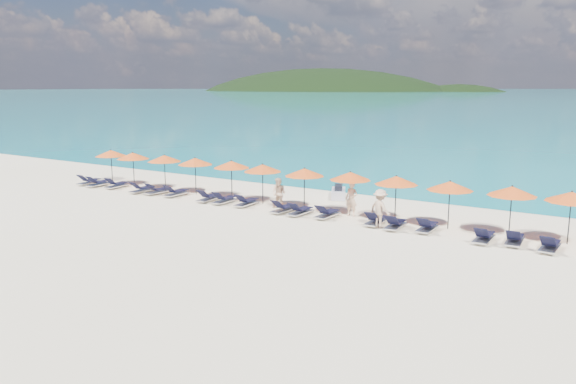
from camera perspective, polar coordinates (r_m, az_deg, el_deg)
The scene contains 37 objects.
ground at distance 26.20m, azimuth -3.54°, elevation -3.61°, with size 1400.00×1400.00×0.00m, color beige.
headland_main at distance 644.47m, azimuth 3.26°, elevation 6.82°, with size 374.00×242.00×126.50m.
headland_small at distance 604.90m, azimuth 16.79°, elevation 6.41°, with size 162.00×126.00×85.50m.
jetski at distance 33.00m, azimuth 5.15°, elevation -0.08°, with size 1.64×2.24×0.75m.
beachgoer_a at distance 28.39m, azimuth 6.47°, elevation -0.72°, with size 0.64×0.42×1.76m, color #DFB38F.
beachgoer_b at distance 29.92m, azimuth -0.94°, elevation -0.15°, with size 0.81×0.47×1.67m, color #DFB38F.
beachgoer_c at distance 26.29m, azimuth 9.34°, elevation -1.67°, with size 1.17×0.54×1.81m, color #DFB38F.
umbrella_0 at distance 39.64m, azimuth -17.55°, elevation 3.78°, with size 2.10×2.10×2.28m.
umbrella_1 at distance 37.73m, azimuth -15.48°, elevation 3.56°, with size 2.10×2.10×2.28m.
umbrella_2 at distance 35.91m, azimuth -12.45°, elevation 3.35°, with size 2.10×2.10×2.28m.
umbrella_3 at distance 34.16m, azimuth -9.42°, elevation 3.09°, with size 2.10×2.10×2.28m.
umbrella_4 at distance 32.53m, azimuth -5.77°, elevation 2.80°, with size 2.10×2.10×2.28m.
umbrella_5 at distance 30.98m, azimuth -2.60°, elevation 2.44°, with size 2.10×2.10×2.28m.
umbrella_6 at distance 29.46m, azimuth 1.68°, elevation 2.01°, with size 2.10×2.10×2.28m.
umbrella_7 at distance 28.40m, azimuth 6.34°, elevation 1.62°, with size 2.10×2.10×2.28m.
umbrella_8 at distance 27.45m, azimuth 10.94°, elevation 1.17°, with size 2.10×2.10×2.28m.
umbrella_9 at distance 26.53m, azimuth 16.14°, elevation 0.61°, with size 2.10×2.10×2.28m.
umbrella_10 at distance 26.07m, azimuth 21.80°, elevation 0.09°, with size 2.10×2.10×2.28m.
umbrella_11 at distance 25.75m, azimuth 26.86°, elevation -0.43°, with size 2.10×2.10×2.28m.
lounger_0 at distance 39.59m, azimuth -19.57°, elevation 1.04°, with size 0.76×1.75×0.66m.
lounger_1 at distance 38.65m, azimuth -18.73°, elevation 0.87°, with size 0.70×1.73×0.66m.
lounger_2 at distance 37.68m, azimuth -17.03°, elevation 0.73°, with size 0.78×1.75×0.66m.
lounger_3 at distance 35.66m, azimuth -14.61°, elevation 0.30°, with size 0.65×1.71×0.66m.
lounger_4 at distance 34.93m, azimuth -13.12°, elevation 0.16°, with size 0.79×1.76×0.66m.
lounger_5 at distance 34.03m, azimuth -11.33°, elevation -0.04°, with size 0.63×1.70×0.66m.
lounger_6 at distance 32.25m, azimuth -8.05°, elevation -0.54°, with size 0.73×1.74×0.66m.
lounger_7 at distance 31.54m, azimuth -6.47°, elevation -0.75°, with size 0.63×1.70×0.66m.
lounger_8 at distance 30.74m, azimuth -4.26°, elevation -1.01°, with size 0.69×1.72×0.66m.
lounger_9 at distance 29.11m, azimuth -0.42°, elevation -1.66°, with size 0.75×1.74×0.66m.
lounger_10 at distance 28.55m, azimuth 1.24°, elevation -1.91°, with size 0.70×1.73×0.66m.
lounger_11 at distance 28.01m, azimuth 4.00°, elevation -2.18°, with size 0.69×1.72×0.66m.
lounger_12 at distance 26.88m, azimuth 8.91°, elevation -2.84°, with size 0.67×1.72×0.66m.
lounger_13 at distance 26.32m, azimuth 10.86°, elevation -3.20°, with size 0.70×1.73×0.66m.
lounger_14 at distance 26.13m, azimuth 13.96°, elevation -3.43°, with size 0.64×1.71×0.66m.
lounger_15 at distance 25.10m, azimuth 19.28°, elevation -4.31°, with size 0.63×1.70×0.66m.
lounger_16 at distance 25.17m, azimuth 22.03°, elevation -4.45°, with size 0.72×1.73×0.66m.
lounger_17 at distance 24.77m, azimuth 25.06°, elevation -4.93°, with size 0.68×1.72×0.66m.
Camera 1 is at (15.00, -20.47, 6.51)m, focal length 35.00 mm.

